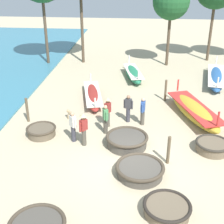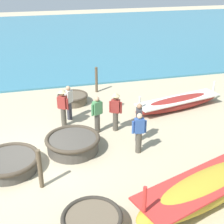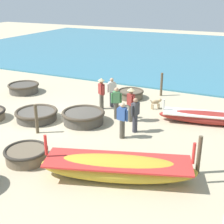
# 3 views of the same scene
# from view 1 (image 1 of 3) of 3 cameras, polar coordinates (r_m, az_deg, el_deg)

# --- Properties ---
(ground_plane) EXTENTS (80.00, 80.00, 0.00)m
(ground_plane) POSITION_cam_1_polar(r_m,az_deg,el_deg) (13.76, 3.69, -9.56)
(ground_plane) COLOR #BCAD8C
(coracle_beside_post) EXTENTS (2.04, 2.04, 0.49)m
(coracle_beside_post) POSITION_cam_1_polar(r_m,az_deg,el_deg) (13.02, 5.13, -10.46)
(coracle_beside_post) COLOR #4C473F
(coracle_beside_post) RESTS_ON ground
(coracle_center) EXTENTS (1.59, 1.59, 0.50)m
(coracle_center) POSITION_cam_1_polar(r_m,az_deg,el_deg) (15.21, 17.89, -5.94)
(coracle_center) COLOR brown
(coracle_center) RESTS_ON ground
(coracle_weathered) EXTENTS (1.69, 1.69, 0.47)m
(coracle_weathered) POSITION_cam_1_polar(r_m,az_deg,el_deg) (11.40, 10.01, -17.02)
(coracle_weathered) COLOR brown
(coracle_weathered) RESTS_ON ground
(coracle_front_left) EXTENTS (2.02, 2.02, 0.58)m
(coracle_front_left) POSITION_cam_1_polar(r_m,az_deg,el_deg) (14.86, 2.74, -5.18)
(coracle_front_left) COLOR #4C473F
(coracle_front_left) RESTS_ON ground
(coracle_far_right) EXTENTS (1.51, 1.51, 0.47)m
(coracle_far_right) POSITION_cam_1_polar(r_m,az_deg,el_deg) (16.15, -12.79, -3.39)
(coracle_far_right) COLOR brown
(coracle_far_right) RESTS_ON ground
(long_boat_red_hull) EXTENTS (2.12, 5.79, 1.26)m
(long_boat_red_hull) POSITION_cam_1_polar(r_m,az_deg,el_deg) (24.12, 18.47, 5.99)
(long_boat_red_hull) COLOR #285693
(long_boat_red_hull) RESTS_ON ground
(long_boat_ochre_hull) EXTENTS (1.92, 4.79, 1.03)m
(long_boat_ochre_hull) POSITION_cam_1_polar(r_m,az_deg,el_deg) (19.89, -3.53, 3.03)
(long_boat_ochre_hull) COLOR maroon
(long_boat_ochre_hull) RESTS_ON ground
(long_boat_white_hull) EXTENTS (1.80, 4.26, 1.29)m
(long_boat_white_hull) POSITION_cam_1_polar(r_m,az_deg,el_deg) (23.75, 3.89, 7.00)
(long_boat_white_hull) COLOR #237551
(long_boat_white_hull) RESTS_ON ground
(long_boat_green_hull) EXTENTS (2.82, 5.26, 1.45)m
(long_boat_green_hull) POSITION_cam_1_polar(r_m,az_deg,el_deg) (18.09, 14.81, 0.19)
(long_boat_green_hull) COLOR gold
(long_boat_green_hull) RESTS_ON ground
(fisherman_hauling) EXTENTS (0.40, 0.40, 1.57)m
(fisherman_hauling) POSITION_cam_1_polar(r_m,az_deg,el_deg) (15.11, -7.14, -2.54)
(fisherman_hauling) COLOR #383842
(fisherman_hauling) RESTS_ON ground
(fisherman_with_hat) EXTENTS (0.51, 0.31, 1.57)m
(fisherman_with_hat) POSITION_cam_1_polar(r_m,az_deg,el_deg) (16.88, 2.98, 0.77)
(fisherman_with_hat) COLOR #383842
(fisherman_with_hat) RESTS_ON ground
(fisherman_crouching) EXTENTS (0.38, 0.45, 1.67)m
(fisherman_crouching) POSITION_cam_1_polar(r_m,az_deg,el_deg) (14.67, -5.23, -2.81)
(fisherman_crouching) COLOR #4C473D
(fisherman_crouching) RESTS_ON ground
(fisherman_standing_left) EXTENTS (0.26, 0.53, 1.57)m
(fisherman_standing_left) POSITION_cam_1_polar(r_m,az_deg,el_deg) (16.64, 5.64, 0.29)
(fisherman_standing_left) COLOR #4C473D
(fisherman_standing_left) RESTS_ON ground
(fisherman_by_coracle) EXTENTS (0.36, 0.48, 1.67)m
(fisherman_by_coracle) POSITION_cam_1_polar(r_m,az_deg,el_deg) (16.33, -0.80, 0.38)
(fisherman_by_coracle) COLOR #4C473D
(fisherman_by_coracle) RESTS_ON ground
(fisherman_standing_right) EXTENTS (0.33, 0.50, 1.57)m
(fisherman_standing_right) POSITION_cam_1_polar(r_m,az_deg,el_deg) (15.71, -1.20, -1.18)
(fisherman_standing_right) COLOR #4C473D
(fisherman_standing_right) RESTS_ON ground
(dog) EXTENTS (0.54, 0.51, 0.55)m
(dog) POSITION_cam_1_polar(r_m,az_deg,el_deg) (17.44, -7.63, -0.28)
(dog) COLOR tan
(dog) RESTS_ON ground
(mooring_post_shoreline) EXTENTS (0.14, 0.14, 1.38)m
(mooring_post_shoreline) POSITION_cam_1_polar(r_m,az_deg,el_deg) (19.90, 9.77, 3.90)
(mooring_post_shoreline) COLOR brown
(mooring_post_shoreline) RESTS_ON ground
(mooring_post_mid_beach) EXTENTS (0.14, 0.14, 1.38)m
(mooring_post_mid_beach) POSITION_cam_1_polar(r_m,az_deg,el_deg) (17.57, -15.24, 0.36)
(mooring_post_mid_beach) COLOR brown
(mooring_post_mid_beach) RESTS_ON ground
(mooring_post_inland) EXTENTS (0.14, 0.14, 1.32)m
(mooring_post_inland) POSITION_cam_1_polar(r_m,az_deg,el_deg) (13.68, 10.30, -6.87)
(mooring_post_inland) COLOR brown
(mooring_post_inland) RESTS_ON ground
(tree_leftmost) EXTENTS (2.93, 2.93, 6.68)m
(tree_leftmost) POSITION_cam_1_polar(r_m,az_deg,el_deg) (26.48, 10.79, 19.24)
(tree_leftmost) COLOR #4C3D2D
(tree_leftmost) RESTS_ON ground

